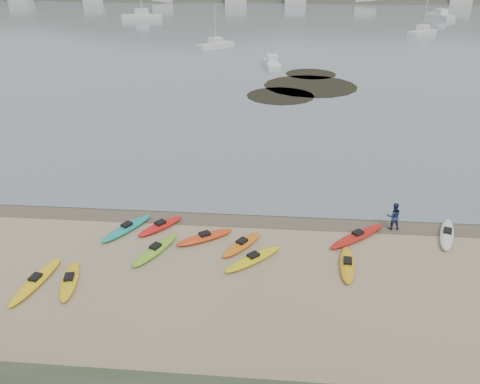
{
  "coord_description": "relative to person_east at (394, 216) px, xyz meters",
  "views": [
    {
      "loc": [
        2.03,
        -23.58,
        13.33
      ],
      "look_at": [
        0.0,
        0.0,
        1.5
      ],
      "focal_mm": 35.0,
      "sensor_mm": 36.0,
      "label": 1
    }
  ],
  "objects": [
    {
      "name": "person_east",
      "position": [
        0.0,
        0.0,
        0.0
      ],
      "size": [
        0.81,
        0.65,
        1.58
      ],
      "primitive_type": "imported",
      "rotation": [
        0.0,
        0.0,
        3.21
      ],
      "color": "navy",
      "rests_on": "ground"
    },
    {
      "name": "wet_sand",
      "position": [
        -8.47,
        0.5,
        -0.79
      ],
      "size": [
        60.0,
        60.0,
        0.0
      ],
      "primitive_type": "plane",
      "color": "brown",
      "rests_on": "ground"
    },
    {
      "name": "far_hills",
      "position": [
        30.91,
        194.77,
        -16.72
      ],
      "size": [
        550.0,
        135.0,
        80.0
      ],
      "color": "#384235",
      "rests_on": "ground"
    },
    {
      "name": "ground",
      "position": [
        -8.47,
        0.8,
        -0.79
      ],
      "size": [
        600.0,
        600.0,
        0.0
      ],
      "primitive_type": "plane",
      "color": "tan",
      "rests_on": "ground"
    },
    {
      "name": "kayaks",
      "position": [
        -9.03,
        -2.97,
        -0.62
      ],
      "size": [
        21.48,
        9.48,
        0.34
      ],
      "color": "teal",
      "rests_on": "ground"
    },
    {
      "name": "kelp_mats",
      "position": [
        -3.71,
        32.08,
        -0.76
      ],
      "size": [
        12.55,
        17.94,
        0.04
      ],
      "color": "black",
      "rests_on": "water"
    },
    {
      "name": "moored_boats",
      "position": [
        -5.01,
        84.99,
        -0.2
      ],
      "size": [
        80.57,
        69.77,
        1.35
      ],
      "color": "silver",
      "rests_on": "ground"
    }
  ]
}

